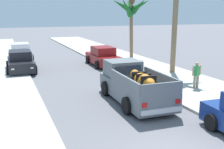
% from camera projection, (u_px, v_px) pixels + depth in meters
% --- Properties ---
extents(sidewalk_right, '(5.08, 60.00, 0.12)m').
position_uv_depth(sidewalk_right, '(148.00, 70.00, 20.76)').
color(sidewalk_right, '#B2AFA8').
rests_on(sidewalk_right, ground).
extents(curb_left, '(0.16, 60.00, 0.10)m').
position_uv_depth(curb_left, '(9.00, 82.00, 17.22)').
color(curb_left, silver).
rests_on(curb_left, ground).
extents(curb_right, '(0.16, 60.00, 0.10)m').
position_uv_depth(curb_right, '(135.00, 71.00, 20.35)').
color(curb_right, silver).
rests_on(curb_right, ground).
extents(pickup_truck, '(2.34, 5.27, 1.80)m').
position_uv_depth(pickup_truck, '(134.00, 85.00, 13.46)').
color(pickup_truck, slate).
rests_on(pickup_truck, ground).
extents(car_left_near, '(2.06, 4.28, 1.54)m').
position_uv_depth(car_left_near, '(21.00, 62.00, 20.39)').
color(car_left_near, black).
rests_on(car_left_near, ground).
extents(car_right_mid, '(2.03, 4.26, 1.54)m').
position_uv_depth(car_right_mid, '(20.00, 52.00, 25.33)').
color(car_right_mid, silver).
rests_on(car_right_mid, ground).
extents(car_left_far, '(2.06, 4.27, 1.54)m').
position_uv_depth(car_left_far, '(103.00, 57.00, 22.80)').
color(car_left_far, maroon).
rests_on(car_left_far, ground).
extents(palm_tree_left_fore, '(3.68, 3.22, 5.64)m').
position_uv_depth(palm_tree_left_fore, '(131.00, 9.00, 25.54)').
color(palm_tree_left_fore, '#846B4C').
rests_on(palm_tree_left_fore, ground).
extents(pedestrian, '(0.57, 0.37, 1.59)m').
position_uv_depth(pedestrian, '(196.00, 74.00, 15.42)').
color(pedestrian, gray).
rests_on(pedestrian, ground).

